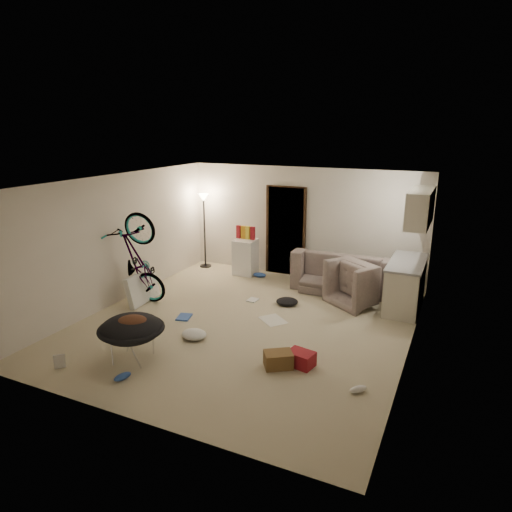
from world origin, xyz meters
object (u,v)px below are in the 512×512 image
at_px(drink_case_a, 278,360).
at_px(juicer, 296,352).
at_px(bicycle, 140,279).
at_px(drink_case_b, 301,359).
at_px(armchair, 363,287).
at_px(saucer_chair, 132,334).
at_px(tv_box, 142,288).
at_px(sofa, 344,276).
at_px(kitchen_counter, 405,285).
at_px(floor_lamp, 204,215).
at_px(mini_fridge, 245,257).

height_order(drink_case_a, juicer, drink_case_a).
relative_size(bicycle, drink_case_b, 4.96).
height_order(armchair, saucer_chair, saucer_chair).
distance_m(tv_box, drink_case_b, 3.83).
xyz_separation_m(saucer_chair, tv_box, (-1.35, 1.93, -0.11)).
bearing_deg(drink_case_b, sofa, 105.47).
bearing_deg(sofa, kitchen_counter, 159.75).
bearing_deg(floor_lamp, tv_box, -87.76).
height_order(bicycle, mini_fridge, bicycle).
bearing_deg(sofa, drink_case_a, 88.33).
distance_m(bicycle, drink_case_b, 3.83).
height_order(sofa, tv_box, sofa).
distance_m(bicycle, tv_box, 0.21).
height_order(sofa, bicycle, bicycle).
height_order(drink_case_a, drink_case_b, drink_case_a).
distance_m(armchair, bicycle, 4.38).
xyz_separation_m(floor_lamp, sofa, (3.52, -0.20, -1.00)).
distance_m(mini_fridge, tv_box, 2.68).
xyz_separation_m(armchair, bicycle, (-3.95, -1.89, 0.18)).
xyz_separation_m(floor_lamp, mini_fridge, (1.16, -0.10, -0.89)).
bearing_deg(sofa, floor_lamp, -4.48).
height_order(armchair, juicer, armchair).
bearing_deg(bicycle, drink_case_a, -113.79).
xyz_separation_m(kitchen_counter, sofa, (-1.31, 0.45, -0.13)).
xyz_separation_m(armchair, saucer_chair, (-2.60, -3.76, 0.10)).
height_order(tv_box, juicer, tv_box).
relative_size(kitchen_counter, armchair, 1.54).
relative_size(floor_lamp, juicer, 8.00).
xyz_separation_m(kitchen_counter, saucer_chair, (-3.38, -3.84, -0.03)).
xyz_separation_m(mini_fridge, drink_case_a, (2.34, -3.68, -0.30)).
height_order(armchair, drink_case_b, armchair).
height_order(armchair, mini_fridge, mini_fridge).
height_order(saucer_chair, drink_case_b, saucer_chair).
bearing_deg(drink_case_b, juicer, 139.09).
bearing_deg(sofa, juicer, 90.65).
relative_size(mini_fridge, saucer_chair, 0.85).
height_order(saucer_chair, drink_case_a, saucer_chair).
height_order(kitchen_counter, armchair, kitchen_counter).
height_order(floor_lamp, saucer_chair, floor_lamp).
distance_m(sofa, drink_case_a, 3.58).
relative_size(floor_lamp, tv_box, 1.99).
distance_m(bicycle, juicer, 3.64).
relative_size(drink_case_a, juicer, 1.78).
height_order(saucer_chair, tv_box, saucer_chair).
distance_m(drink_case_a, drink_case_b, 0.33).
height_order(bicycle, drink_case_a, bicycle).
xyz_separation_m(sofa, drink_case_a, (-0.03, -3.58, -0.19)).
bearing_deg(armchair, sofa, -11.01).
xyz_separation_m(kitchen_counter, tv_box, (-4.73, -1.91, -0.14)).
xyz_separation_m(tv_box, drink_case_b, (3.68, -1.05, -0.19)).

